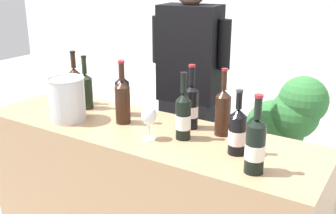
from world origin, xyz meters
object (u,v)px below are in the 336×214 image
wine_bottle_2 (123,100)px  wine_glass (149,117)px  wine_bottle_8 (223,111)px  ice_bucket (67,99)px  wine_bottle_4 (191,106)px  wine_bottle_5 (86,90)px  wine_bottle_1 (183,116)px  wine_bottle_7 (255,145)px  wine_bottle_3 (237,132)px  wine_bottle_6 (122,96)px  wine_bottle_0 (75,86)px  person_server (189,109)px  potted_shrub (284,130)px

wine_bottle_2 → wine_glass: 0.27m
wine_bottle_8 → ice_bucket: size_ratio=1.41×
wine_bottle_4 → wine_bottle_5: (-0.70, -0.05, -0.01)m
wine_bottle_4 → wine_glass: 0.26m
wine_bottle_5 → ice_bucket: 0.22m
wine_bottle_1 → wine_bottle_5: (-0.73, 0.09, -0.00)m
wine_bottle_7 → wine_glass: (-0.57, 0.05, -0.00)m
ice_bucket → wine_bottle_5: bearing=105.1°
wine_bottle_3 → wine_bottle_6: (-0.77, 0.14, 0.01)m
wine_bottle_0 → wine_bottle_1: bearing=-8.4°
wine_bottle_7 → ice_bucket: size_ratio=1.37×
person_server → potted_shrub: 0.74m
wine_bottle_2 → wine_bottle_6: (-0.08, 0.10, -0.02)m
wine_bottle_2 → wine_bottle_4: bearing=20.1°
wine_bottle_1 → wine_bottle_4: wine_bottle_4 is taller
wine_bottle_4 → wine_bottle_6: (-0.44, -0.03, -0.01)m
wine_bottle_4 → ice_bucket: (-0.64, -0.26, 0.00)m
wine_bottle_1 → wine_glass: wine_bottle_1 is taller
wine_bottle_8 → ice_bucket: (-0.82, -0.26, -0.00)m
wine_bottle_1 → wine_bottle_7: wine_bottle_1 is taller
wine_bottle_6 → wine_bottle_7: (0.90, -0.27, 0.01)m
wine_bottle_4 → ice_bucket: wine_bottle_4 is taller
wine_bottle_6 → potted_shrub: bearing=56.7°
wine_bottle_0 → wine_bottle_3: wine_bottle_0 is taller
wine_bottle_2 → wine_bottle_8: bearing=14.1°
wine_bottle_4 → wine_bottle_5: bearing=-175.7°
wine_bottle_1 → potted_shrub: 1.23m
ice_bucket → wine_bottle_4: bearing=22.2°
wine_bottle_6 → wine_bottle_0: bearing=179.2°
wine_bottle_1 → ice_bucket: size_ratio=1.38×
wine_bottle_0 → wine_bottle_5: 0.12m
wine_bottle_5 → wine_glass: size_ratio=1.87×
wine_glass → ice_bucket: 0.54m
wine_bottle_3 → wine_glass: bearing=-170.0°
wine_bottle_2 → wine_bottle_6: size_ratio=1.08×
wine_bottle_2 → wine_bottle_5: (-0.34, 0.08, -0.01)m
wine_bottle_3 → wine_bottle_4: (-0.33, 0.17, 0.02)m
wine_bottle_1 → wine_glass: 0.17m
wine_bottle_3 → wine_bottle_6: wine_bottle_6 is taller
wine_bottle_2 → wine_bottle_1: bearing=-2.6°
ice_bucket → person_server: person_server is taller
wine_bottle_6 → wine_bottle_7: wine_bottle_7 is taller
wine_bottle_0 → wine_bottle_7: 1.30m
wine_bottle_6 → potted_shrub: 1.28m
wine_bottle_3 → potted_shrub: bearing=94.9°
ice_bucket → wine_bottle_8: bearing=17.9°
wine_bottle_8 → ice_bucket: wine_bottle_8 is taller
wine_bottle_8 → wine_glass: (-0.28, -0.25, -0.01)m
wine_bottle_4 → potted_shrub: 1.10m
wine_bottle_6 → wine_bottle_2: bearing=-51.2°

